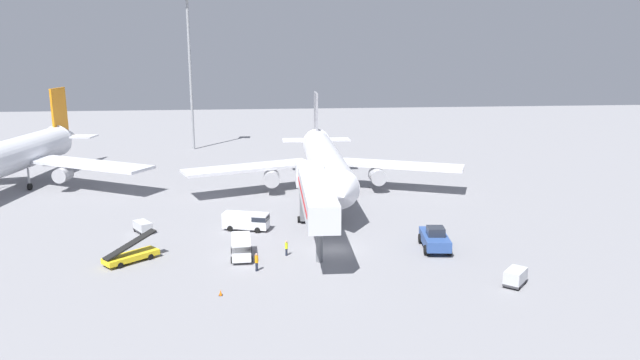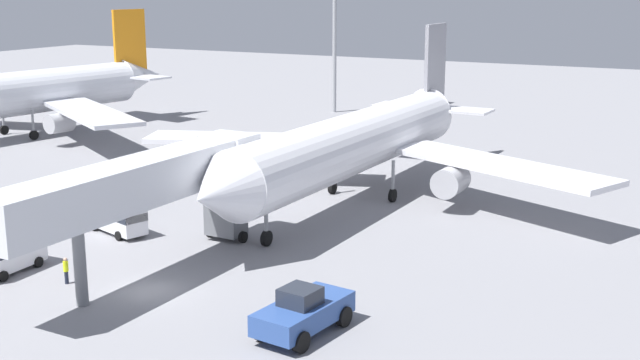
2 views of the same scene
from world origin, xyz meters
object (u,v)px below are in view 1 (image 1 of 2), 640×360
jet_bridge (315,193)px  apron_light_mast (189,47)px  baggage_cart_far_right (143,227)px  service_van_near_center (241,247)px  baggage_cart_far_left (515,277)px  ground_crew_worker_foreground (257,262)px  airplane_at_gate (325,161)px  pushback_tug (435,239)px  belt_loader_truck (131,255)px  service_van_mid_right (247,220)px  safety_cone_alpha (221,293)px  airplane_background (5,158)px  ground_crew_worker_midground (286,248)px

jet_bridge → apron_light_mast: size_ratio=0.68×
jet_bridge → baggage_cart_far_right: (-19.89, 5.45, -4.91)m
service_van_near_center → baggage_cart_far_left: service_van_near_center is taller
baggage_cart_far_left → apron_light_mast: apron_light_mast is taller
apron_light_mast → ground_crew_worker_foreground: bearing=-79.6°
airplane_at_gate → pushback_tug: airplane_at_gate is taller
baggage_cart_far_left → baggage_cart_far_right: (-37.03, 19.80, -0.09)m
belt_loader_truck → apron_light_mast: size_ratio=0.17×
service_van_near_center → apron_light_mast: bearing=99.7°
service_van_near_center → service_van_mid_right: (0.49, 9.66, -0.03)m
safety_cone_alpha → apron_light_mast: size_ratio=0.02×
service_van_near_center → baggage_cart_far_left: (25.24, -9.93, -0.38)m
ground_crew_worker_foreground → safety_cone_alpha: (-3.20, -5.51, -0.71)m
airplane_at_gate → service_van_near_center: size_ratio=9.12×
baggage_cart_far_right → baggage_cart_far_left: bearing=-28.1°
safety_cone_alpha → airplane_background: bearing=129.0°
airplane_at_gate → service_van_mid_right: size_ratio=7.58×
baggage_cart_far_right → ground_crew_worker_foreground: bearing=-45.7°
apron_light_mast → service_van_mid_right: bearing=-78.3°
airplane_at_gate → jet_bridge: 22.42m
airplane_at_gate → service_van_mid_right: bearing=-123.9°
baggage_cart_far_right → belt_loader_truck: bearing=-86.6°
belt_loader_truck → service_van_mid_right: 15.08m
service_van_mid_right → baggage_cart_far_right: (-12.28, 0.22, -0.44)m
pushback_tug → airplane_background: size_ratio=0.13×
baggage_cart_far_left → airplane_at_gate: bearing=110.2°
airplane_at_gate → pushback_tug: size_ratio=7.04×
airplane_at_gate → ground_crew_worker_foreground: (-10.26, -30.32, -3.97)m
service_van_near_center → ground_crew_worker_midground: bearing=3.2°
airplane_at_gate → service_van_mid_right: airplane_at_gate is taller
apron_light_mast → service_van_near_center: bearing=-80.3°
service_van_mid_right → airplane_background: bearing=147.1°
jet_bridge → service_van_mid_right: (-7.61, 5.23, -4.47)m
pushback_tug → belt_loader_truck: belt_loader_truck is taller
service_van_mid_right → baggage_cart_far_left: (24.75, -19.58, -0.35)m
belt_loader_truck → safety_cone_alpha: belt_loader_truck is taller
ground_crew_worker_midground → safety_cone_alpha: 11.48m
apron_light_mast → baggage_cart_far_left: bearing=-64.8°
pushback_tug → ground_crew_worker_midground: size_ratio=3.76×
pushback_tug → baggage_cart_far_right: bearing=164.1°
ground_crew_worker_foreground → safety_cone_alpha: 6.41m
belt_loader_truck → service_van_near_center: belt_loader_truck is taller
jet_bridge → ground_crew_worker_foreground: bearing=-128.5°
pushback_tug → belt_loader_truck: size_ratio=1.13×
service_van_mid_right → apron_light_mast: (-12.26, 59.10, 20.28)m
service_van_near_center → ground_crew_worker_foreground: bearing=-67.5°
service_van_mid_right → safety_cone_alpha: bearing=-96.4°
belt_loader_truck → service_van_mid_right: size_ratio=0.96×
belt_loader_truck → service_van_near_center: (11.20, -0.15, 0.49)m
service_van_mid_right → ground_crew_worker_midground: bearing=-65.9°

